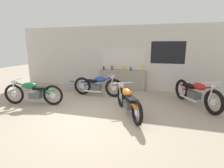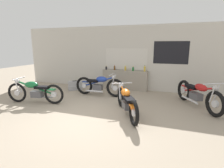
% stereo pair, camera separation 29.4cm
% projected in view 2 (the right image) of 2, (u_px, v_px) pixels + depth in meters
% --- Properties ---
extents(ground_plane, '(24.00, 24.00, 0.00)m').
position_uv_depth(ground_plane, '(84.00, 120.00, 4.65)').
color(ground_plane, gray).
extents(wall_back, '(10.00, 0.07, 2.80)m').
position_uv_depth(wall_back, '(123.00, 58.00, 7.81)').
color(wall_back, beige).
rests_on(wall_back, ground_plane).
extents(sill_counter, '(2.02, 0.28, 0.87)m').
position_uv_depth(sill_counter, '(125.00, 80.00, 7.81)').
color(sill_counter, gray).
rests_on(sill_counter, ground_plane).
extents(bottle_leftmost, '(0.07, 0.07, 0.18)m').
position_uv_depth(bottle_leftmost, '(106.00, 68.00, 7.94)').
color(bottle_leftmost, black).
rests_on(bottle_leftmost, sill_counter).
extents(bottle_left_center, '(0.08, 0.08, 0.22)m').
position_uv_depth(bottle_left_center, '(115.00, 68.00, 7.84)').
color(bottle_left_center, '#5B3814').
rests_on(bottle_left_center, sill_counter).
extents(bottle_center, '(0.08, 0.08, 0.22)m').
position_uv_depth(bottle_center, '(125.00, 68.00, 7.66)').
color(bottle_center, gold).
rests_on(bottle_center, sill_counter).
extents(bottle_right_center, '(0.09, 0.09, 0.20)m').
position_uv_depth(bottle_right_center, '(133.00, 69.00, 7.53)').
color(bottle_right_center, '#23662D').
rests_on(bottle_right_center, sill_counter).
extents(bottle_rightmost, '(0.08, 0.08, 0.27)m').
position_uv_depth(bottle_rightmost, '(145.00, 69.00, 7.36)').
color(bottle_rightmost, gold).
rests_on(bottle_rightmost, sill_counter).
extents(motorcycle_green, '(2.02, 0.69, 0.87)m').
position_uv_depth(motorcycle_green, '(35.00, 91.00, 5.94)').
color(motorcycle_green, black).
rests_on(motorcycle_green, ground_plane).
extents(motorcycle_blue, '(2.02, 0.64, 0.89)m').
position_uv_depth(motorcycle_blue, '(99.00, 85.00, 6.86)').
color(motorcycle_blue, black).
rests_on(motorcycle_blue, ground_plane).
extents(motorcycle_orange, '(1.11, 1.85, 0.82)m').
position_uv_depth(motorcycle_orange, '(127.00, 101.00, 4.95)').
color(motorcycle_orange, black).
rests_on(motorcycle_orange, ground_plane).
extents(motorcycle_red, '(1.18, 2.05, 0.92)m').
position_uv_depth(motorcycle_red, '(197.00, 94.00, 5.54)').
color(motorcycle_red, black).
rests_on(motorcycle_red, ground_plane).
extents(hard_case_silver, '(0.64, 0.58, 0.42)m').
position_uv_depth(hard_case_silver, '(75.00, 85.00, 7.81)').
color(hard_case_silver, '#9E9EA3').
rests_on(hard_case_silver, ground_plane).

